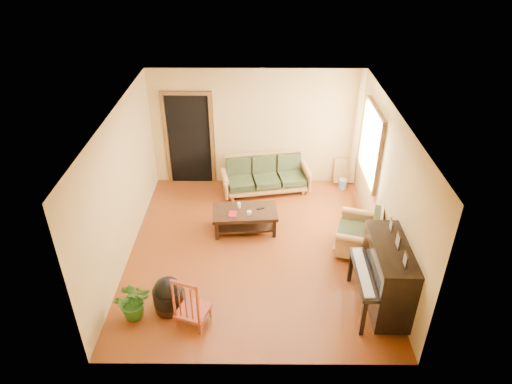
{
  "coord_description": "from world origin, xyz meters",
  "views": [
    {
      "loc": [
        0.06,
        -6.57,
        5.26
      ],
      "look_at": [
        0.02,
        0.2,
        1.1
      ],
      "focal_mm": 32.0,
      "sensor_mm": 36.0,
      "label": 1
    }
  ],
  "objects_px": {
    "sofa": "(266,176)",
    "red_chair": "(192,299)",
    "coffee_table": "(245,220)",
    "armchair": "(358,230)",
    "piano": "(388,277)",
    "ceramic_crock": "(343,184)",
    "footstool": "(169,298)",
    "potted_plant": "(134,300)"
  },
  "relations": [
    {
      "from": "coffee_table",
      "to": "potted_plant",
      "type": "xyz_separation_m",
      "value": [
        -1.61,
        -2.22,
        0.09
      ]
    },
    {
      "from": "sofa",
      "to": "red_chair",
      "type": "relative_size",
      "value": 1.99
    },
    {
      "from": "coffee_table",
      "to": "sofa",
      "type": "bearing_deg",
      "value": 73.59
    },
    {
      "from": "sofa",
      "to": "footstool",
      "type": "relative_size",
      "value": 4.01
    },
    {
      "from": "potted_plant",
      "to": "footstool",
      "type": "bearing_deg",
      "value": 15.52
    },
    {
      "from": "red_chair",
      "to": "coffee_table",
      "type": "bearing_deg",
      "value": 91.73
    },
    {
      "from": "footstool",
      "to": "red_chair",
      "type": "bearing_deg",
      "value": -32.96
    },
    {
      "from": "sofa",
      "to": "piano",
      "type": "distance_m",
      "value": 3.87
    },
    {
      "from": "piano",
      "to": "ceramic_crock",
      "type": "relative_size",
      "value": 5.83
    },
    {
      "from": "footstool",
      "to": "potted_plant",
      "type": "distance_m",
      "value": 0.52
    },
    {
      "from": "sofa",
      "to": "red_chair",
      "type": "height_order",
      "value": "red_chair"
    },
    {
      "from": "sofa",
      "to": "coffee_table",
      "type": "xyz_separation_m",
      "value": [
        -0.42,
        -1.43,
        -0.18
      ]
    },
    {
      "from": "potted_plant",
      "to": "coffee_table",
      "type": "bearing_deg",
      "value": 54.06
    },
    {
      "from": "armchair",
      "to": "ceramic_crock",
      "type": "xyz_separation_m",
      "value": [
        0.1,
        2.17,
        -0.33
      ]
    },
    {
      "from": "sofa",
      "to": "footstool",
      "type": "distance_m",
      "value": 3.83
    },
    {
      "from": "sofa",
      "to": "red_chair",
      "type": "distance_m",
      "value": 3.94
    },
    {
      "from": "piano",
      "to": "ceramic_crock",
      "type": "distance_m",
      "value": 3.59
    },
    {
      "from": "sofa",
      "to": "footstool",
      "type": "bearing_deg",
      "value": -124.11
    },
    {
      "from": "armchair",
      "to": "ceramic_crock",
      "type": "distance_m",
      "value": 2.2
    },
    {
      "from": "armchair",
      "to": "piano",
      "type": "xyz_separation_m",
      "value": [
        0.17,
        -1.39,
        0.14
      ]
    },
    {
      "from": "ceramic_crock",
      "to": "sofa",
      "type": "bearing_deg",
      "value": -175.38
    },
    {
      "from": "piano",
      "to": "red_chair",
      "type": "bearing_deg",
      "value": -172.43
    },
    {
      "from": "red_chair",
      "to": "footstool",
      "type": "bearing_deg",
      "value": 165.47
    },
    {
      "from": "coffee_table",
      "to": "red_chair",
      "type": "xyz_separation_m",
      "value": [
        -0.7,
        -2.34,
        0.25
      ]
    },
    {
      "from": "ceramic_crock",
      "to": "potted_plant",
      "type": "bearing_deg",
      "value": -134.65
    },
    {
      "from": "red_chair",
      "to": "potted_plant",
      "type": "bearing_deg",
      "value": -169.67
    },
    {
      "from": "armchair",
      "to": "footstool",
      "type": "relative_size",
      "value": 1.91
    },
    {
      "from": "potted_plant",
      "to": "red_chair",
      "type": "bearing_deg",
      "value": -8.1
    },
    {
      "from": "coffee_table",
      "to": "armchair",
      "type": "distance_m",
      "value": 2.13
    },
    {
      "from": "armchair",
      "to": "potted_plant",
      "type": "xyz_separation_m",
      "value": [
        -3.64,
        -1.61,
        -0.14
      ]
    },
    {
      "from": "footstool",
      "to": "red_chair",
      "type": "height_order",
      "value": "red_chair"
    },
    {
      "from": "footstool",
      "to": "sofa",
      "type": "bearing_deg",
      "value": 66.38
    },
    {
      "from": "sofa",
      "to": "potted_plant",
      "type": "bearing_deg",
      "value": -129.57
    },
    {
      "from": "piano",
      "to": "potted_plant",
      "type": "distance_m",
      "value": 3.83
    },
    {
      "from": "red_chair",
      "to": "potted_plant",
      "type": "height_order",
      "value": "red_chair"
    },
    {
      "from": "red_chair",
      "to": "potted_plant",
      "type": "xyz_separation_m",
      "value": [
        -0.9,
        0.13,
        -0.16
      ]
    },
    {
      "from": "piano",
      "to": "footstool",
      "type": "xyz_separation_m",
      "value": [
        -3.32,
        -0.08,
        -0.36
      ]
    },
    {
      "from": "red_chair",
      "to": "ceramic_crock",
      "type": "height_order",
      "value": "red_chair"
    },
    {
      "from": "footstool",
      "to": "ceramic_crock",
      "type": "xyz_separation_m",
      "value": [
        3.24,
        3.64,
        -0.11
      ]
    },
    {
      "from": "coffee_table",
      "to": "armchair",
      "type": "relative_size",
      "value": 1.36
    },
    {
      "from": "piano",
      "to": "coffee_table",
      "type": "bearing_deg",
      "value": 138.58
    },
    {
      "from": "sofa",
      "to": "armchair",
      "type": "relative_size",
      "value": 2.1
    }
  ]
}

